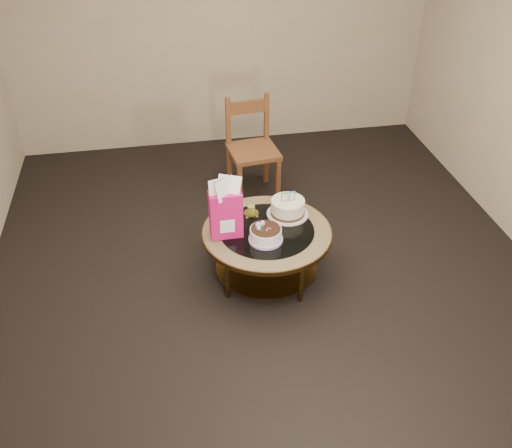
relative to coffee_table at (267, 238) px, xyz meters
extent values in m
plane|color=black|center=(0.00, 0.00, -0.38)|extent=(5.00, 5.00, 0.00)
cube|color=#BCA58E|center=(0.00, 2.50, 0.92)|extent=(4.50, 0.02, 2.60)
cylinder|color=brown|center=(0.35, 0.20, -0.17)|extent=(0.04, 0.04, 0.42)
cylinder|color=brown|center=(-0.20, 0.35, -0.17)|extent=(0.04, 0.04, 0.42)
cylinder|color=brown|center=(-0.35, -0.20, -0.17)|extent=(0.04, 0.04, 0.42)
cylinder|color=brown|center=(0.20, -0.35, -0.17)|extent=(0.04, 0.04, 0.42)
cylinder|color=brown|center=(0.00, 0.00, -0.28)|extent=(0.82, 0.82, 0.02)
cylinder|color=brown|center=(0.00, 0.00, 0.05)|extent=(1.02, 1.02, 0.04)
cylinder|color=#8C724D|center=(0.00, 0.00, 0.07)|extent=(1.00, 1.00, 0.01)
cylinder|color=black|center=(0.00, 0.00, 0.08)|extent=(0.74, 0.74, 0.01)
cylinder|color=#BC96D4|center=(-0.04, -0.13, 0.09)|extent=(0.26, 0.26, 0.02)
cylinder|color=white|center=(-0.04, -0.13, 0.13)|extent=(0.24, 0.24, 0.11)
cylinder|color=black|center=(-0.04, -0.13, 0.19)|extent=(0.22, 0.22, 0.01)
sphere|color=#BC96D4|center=(-0.09, -0.10, 0.21)|extent=(0.05, 0.05, 0.05)
sphere|color=#BC96D4|center=(-0.05, -0.08, 0.21)|extent=(0.04, 0.04, 0.04)
sphere|color=#BC96D4|center=(-0.09, -0.14, 0.20)|extent=(0.04, 0.04, 0.04)
cone|color=#1C6C2F|center=(-0.05, -0.11, 0.19)|extent=(0.03, 0.03, 0.02)
cone|color=#1C6C2F|center=(-0.11, -0.12, 0.19)|extent=(0.03, 0.04, 0.02)
cone|color=#1C6C2F|center=(-0.04, -0.07, 0.19)|extent=(0.03, 0.03, 0.02)
cone|color=#1C6C2F|center=(-0.07, -0.16, 0.19)|extent=(0.03, 0.04, 0.02)
cylinder|color=silver|center=(0.20, 0.18, 0.09)|extent=(0.34, 0.34, 0.01)
cylinder|color=#452913|center=(0.20, 0.18, 0.10)|extent=(0.28, 0.28, 0.02)
cylinder|color=white|center=(0.20, 0.18, 0.17)|extent=(0.27, 0.27, 0.10)
cube|color=green|center=(0.17, 0.17, 0.25)|extent=(0.05, 0.01, 0.08)
cube|color=white|center=(0.17, 0.17, 0.25)|extent=(0.04, 0.02, 0.06)
cube|color=#4181DD|center=(0.24, 0.18, 0.25)|extent=(0.05, 0.01, 0.08)
cube|color=white|center=(0.24, 0.18, 0.25)|extent=(0.04, 0.02, 0.06)
cube|color=#EB1664|center=(-0.32, 0.00, 0.27)|extent=(0.24, 0.14, 0.38)
cube|color=white|center=(-0.32, 0.00, 0.20)|extent=(0.11, 0.14, 0.11)
cube|color=#E4CD5E|center=(-0.08, 0.23, 0.08)|extent=(0.10, 0.10, 0.01)
cylinder|color=gold|center=(-0.08, 0.23, 0.09)|extent=(0.12, 0.12, 0.01)
cylinder|color=olive|center=(-0.08, 0.23, 0.13)|extent=(0.06, 0.06, 0.06)
cylinder|color=black|center=(-0.08, 0.23, 0.16)|extent=(0.00, 0.00, 0.01)
cube|color=brown|center=(0.12, 1.25, 0.10)|extent=(0.49, 0.49, 0.04)
cube|color=brown|center=(-0.05, 1.04, -0.14)|extent=(0.05, 0.05, 0.48)
cube|color=brown|center=(0.33, 1.08, -0.14)|extent=(0.05, 0.05, 0.48)
cube|color=brown|center=(-0.09, 1.42, -0.14)|extent=(0.05, 0.05, 0.48)
cube|color=brown|center=(0.29, 1.46, -0.14)|extent=(0.05, 0.05, 0.48)
cube|color=brown|center=(-0.09, 1.42, 0.34)|extent=(0.05, 0.05, 0.49)
cube|color=brown|center=(0.29, 1.46, 0.34)|extent=(0.05, 0.05, 0.49)
cube|color=brown|center=(0.10, 1.44, 0.47)|extent=(0.38, 0.07, 0.13)
camera|label=1|loc=(-0.73, -3.51, 2.67)|focal=40.00mm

